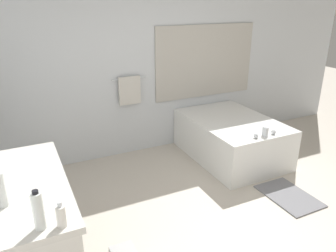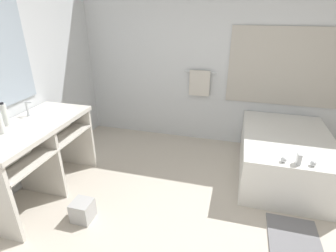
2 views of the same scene
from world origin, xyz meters
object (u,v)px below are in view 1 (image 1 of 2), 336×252
object	(u,v)px
bathtub	(231,136)
water_bottle_2	(0,190)
water_bottle_3	(38,211)
soap_dispenser	(61,216)

from	to	relation	value
bathtub	water_bottle_2	world-z (taller)	water_bottle_2
water_bottle_2	water_bottle_3	distance (m)	0.40
bathtub	water_bottle_2	distance (m)	3.32
water_bottle_3	water_bottle_2	bearing A→B (deg)	119.87
water_bottle_2	soap_dispenser	bearing A→B (deg)	-50.24
bathtub	water_bottle_2	size ratio (longest dim) A/B	5.86
water_bottle_2	bathtub	bearing A→B (deg)	25.66
bathtub	soap_dispenser	world-z (taller)	soap_dispenser
bathtub	water_bottle_3	xyz separation A→B (m)	(-2.72, -1.75, 0.71)
water_bottle_2	soap_dispenser	xyz separation A→B (m)	(0.32, -0.38, -0.05)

